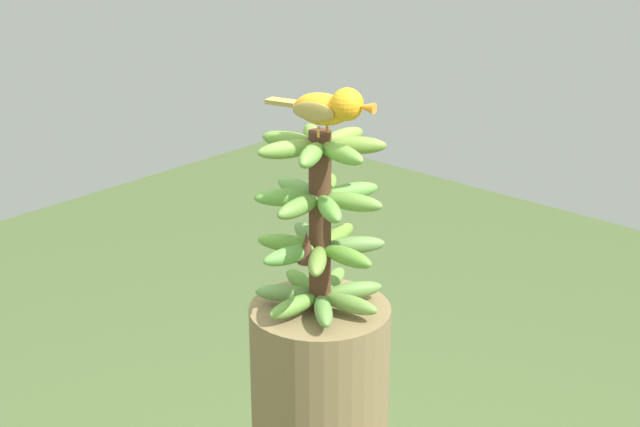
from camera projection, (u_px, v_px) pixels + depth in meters
name	position (u px, v px, depth m)	size (l,w,h in m)	color
banana_bunch	(320.00, 223.00, 1.81)	(0.25, 0.25, 0.35)	#4C2D1E
perched_bird	(331.00, 107.00, 1.69)	(0.21, 0.08, 0.09)	#C68933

